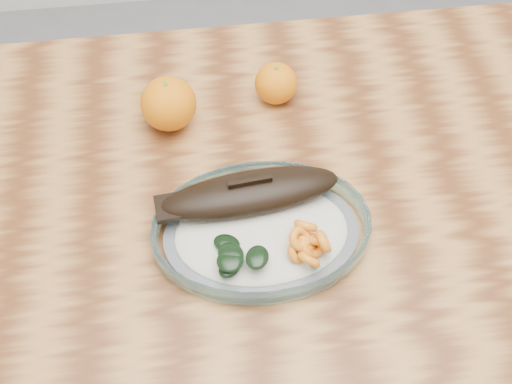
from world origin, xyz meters
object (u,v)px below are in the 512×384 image
Objects in this scene: orange_left at (168,104)px; orange_right at (276,83)px; plated_meal at (261,227)px; dining_table at (311,241)px.

orange_right is at bearing 10.79° from orange_left.
plated_meal reaches higher than orange_right.
orange_right is (0.17, 0.03, -0.01)m from orange_left.
plated_meal is at bearing -154.00° from dining_table.
orange_left is 1.26× the size of orange_right.
orange_right is (0.06, 0.25, 0.01)m from plated_meal.
plated_meal is at bearing -102.56° from orange_right.
orange_left is (-0.11, 0.22, 0.02)m from plated_meal.
orange_right is at bearing 77.45° from plated_meal.
plated_meal is 7.97× the size of orange_right.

